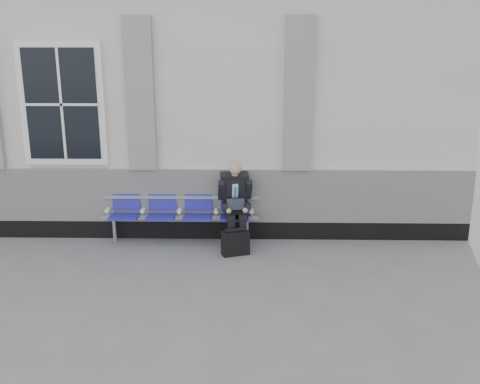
{
  "coord_description": "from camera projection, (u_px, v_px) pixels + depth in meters",
  "views": [
    {
      "loc": [
        3.35,
        -7.05,
        3.16
      ],
      "look_at": [
        3.19,
        0.9,
        0.97
      ],
      "focal_mm": 40.0,
      "sensor_mm": 36.0,
      "label": 1
    }
  ],
  "objects": [
    {
      "name": "businessman",
      "position": [
        235.0,
        200.0,
        8.59
      ],
      "size": [
        0.57,
        0.76,
        1.37
      ],
      "color": "black",
      "rests_on": "ground"
    },
    {
      "name": "briefcase",
      "position": [
        235.0,
        243.0,
        8.29
      ],
      "size": [
        0.45,
        0.3,
        0.43
      ],
      "color": "black",
      "rests_on": "ground"
    },
    {
      "name": "bench",
      "position": [
        180.0,
        209.0,
        8.79
      ],
      "size": [
        2.6,
        0.47,
        0.91
      ],
      "color": "#9EA0A3",
      "rests_on": "ground"
    },
    {
      "name": "station_building",
      "position": [
        79.0,
        95.0,
        10.46
      ],
      "size": [
        14.4,
        4.4,
        4.49
      ],
      "color": "silver",
      "rests_on": "ground"
    },
    {
      "name": "ground",
      "position": [
        18.0,
        272.0,
        7.7
      ],
      "size": [
        70.0,
        70.0,
        0.0
      ],
      "primitive_type": "plane",
      "color": "slate",
      "rests_on": "ground"
    }
  ]
}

